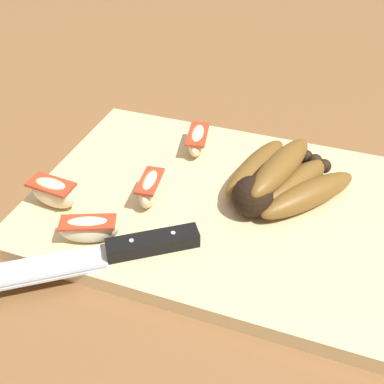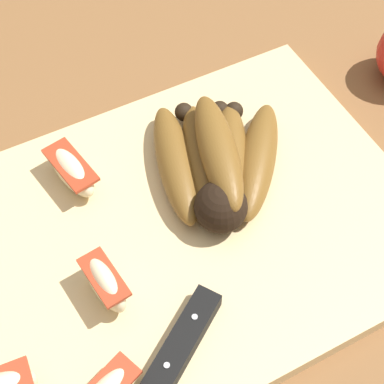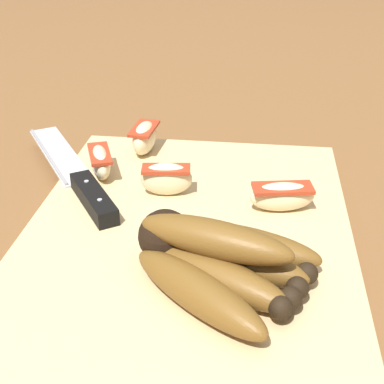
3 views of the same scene
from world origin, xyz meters
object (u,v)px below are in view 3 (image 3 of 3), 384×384
at_px(banana_bunch, 215,259).
at_px(apple_wedge_far, 144,137).
at_px(apple_wedge_extra, 166,178).
at_px(chefs_knife, 80,181).
at_px(apple_wedge_near, 282,196).
at_px(apple_wedge_middle, 100,161).

height_order(banana_bunch, apple_wedge_far, banana_bunch).
xyz_separation_m(apple_wedge_far, apple_wedge_extra, (0.11, 0.05, -0.00)).
bearing_deg(apple_wedge_far, chefs_knife, -28.60).
xyz_separation_m(apple_wedge_near, apple_wedge_far, (-0.12, -0.17, 0.00)).
relative_size(banana_bunch, apple_wedge_extra, 2.92).
distance_m(chefs_knife, apple_wedge_near, 0.23).
relative_size(apple_wedge_near, apple_wedge_middle, 1.03).
xyz_separation_m(apple_wedge_near, apple_wedge_extra, (-0.02, -0.12, 0.00)).
relative_size(banana_bunch, apple_wedge_far, 2.77).
xyz_separation_m(apple_wedge_middle, apple_wedge_far, (-0.07, 0.04, 0.00)).
bearing_deg(banana_bunch, chefs_knife, -131.98).
bearing_deg(apple_wedge_extra, apple_wedge_near, 81.76).
xyz_separation_m(banana_bunch, apple_wedge_far, (-0.25, -0.11, -0.00)).
relative_size(banana_bunch, apple_wedge_middle, 2.51).
xyz_separation_m(apple_wedge_near, apple_wedge_middle, (-0.05, -0.21, 0.00)).
bearing_deg(apple_wedge_far, apple_wedge_extra, 23.26).
xyz_separation_m(chefs_knife, apple_wedge_far, (-0.10, 0.05, 0.01)).
height_order(chefs_knife, apple_wedge_extra, apple_wedge_extra).
xyz_separation_m(banana_bunch, apple_wedge_extra, (-0.14, -0.07, -0.00)).
height_order(apple_wedge_near, apple_wedge_middle, apple_wedge_middle).
height_order(banana_bunch, apple_wedge_extra, banana_bunch).
bearing_deg(apple_wedge_far, apple_wedge_middle, -28.89).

